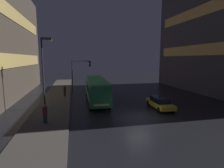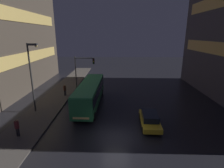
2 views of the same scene
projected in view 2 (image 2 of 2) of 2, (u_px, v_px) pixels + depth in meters
ground_plane at (116, 138)px, 16.15m from camera, size 120.00×120.00×0.00m
sidewalk_left at (55, 98)px, 25.93m from camera, size 4.00×48.00×0.15m
building_left_tower at (1, 38)px, 28.99m from camera, size 10.07×25.17×17.48m
bus_near at (90, 92)px, 23.04m from camera, size 2.82×11.29×3.12m
car_taxi at (150, 119)px, 18.22m from camera, size 1.99×4.58×1.39m
pedestrian_near at (65, 89)px, 26.72m from camera, size 0.47×0.47×1.75m
pedestrian_mid at (17, 126)px, 15.92m from camera, size 0.52×0.52×1.73m
traffic_light_main at (82, 68)px, 28.64m from camera, size 3.24×0.35×5.84m
street_lamp_sidewalk at (32, 68)px, 20.06m from camera, size 1.25×0.36×8.18m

